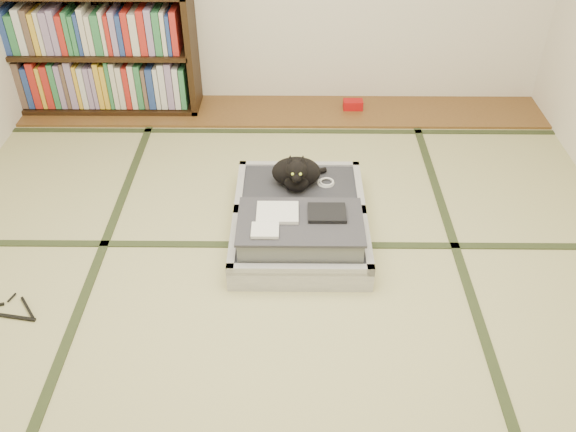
{
  "coord_description": "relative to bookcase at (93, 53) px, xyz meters",
  "views": [
    {
      "loc": [
        0.07,
        -2.25,
        2.25
      ],
      "look_at": [
        0.05,
        0.35,
        0.25
      ],
      "focal_mm": 38.0,
      "sensor_mm": 36.0,
      "label": 1
    }
  ],
  "objects": [
    {
      "name": "hanger",
      "position": [
        0.05,
        -2.2,
        -0.44
      ],
      "size": [
        0.37,
        0.19,
        0.01
      ],
      "color": "black",
      "rests_on": "floor"
    },
    {
      "name": "red_item",
      "position": [
        1.96,
        -0.04,
        -0.4
      ],
      "size": [
        0.15,
        0.09,
        0.07
      ],
      "primitive_type": "cube",
      "rotation": [
        0.0,
        0.0,
        0.0
      ],
      "color": "#A80D0D",
      "rests_on": "wood_strip"
    },
    {
      "name": "cat",
      "position": [
        1.52,
        -1.29,
        -0.2
      ],
      "size": [
        0.34,
        0.34,
        0.27
      ],
      "color": "black",
      "rests_on": "suitcase"
    },
    {
      "name": "cable_coil",
      "position": [
        1.7,
        -1.26,
        -0.29
      ],
      "size": [
        0.11,
        0.11,
        0.03
      ],
      "color": "white",
      "rests_on": "suitcase"
    },
    {
      "name": "tatami_borders",
      "position": [
        1.42,
        -1.57,
        -0.45
      ],
      "size": [
        4.0,
        4.5,
        0.01
      ],
      "color": "#2D381E",
      "rests_on": "ground"
    },
    {
      "name": "bookcase",
      "position": [
        0.0,
        0.0,
        0.0
      ],
      "size": [
        1.53,
        0.35,
        0.98
      ],
      "color": "black",
      "rests_on": "wood_strip"
    },
    {
      "name": "wood_strip",
      "position": [
        1.42,
        -0.07,
        -0.44
      ],
      "size": [
        4.0,
        0.5,
        0.02
      ],
      "primitive_type": "cube",
      "color": "brown",
      "rests_on": "ground"
    },
    {
      "name": "suitcase",
      "position": [
        1.54,
        -1.58,
        -0.35
      ],
      "size": [
        0.76,
        1.01,
        0.3
      ],
      "color": "silver",
      "rests_on": "floor"
    },
    {
      "name": "room_shell",
      "position": [
        1.42,
        -2.07,
        1.01
      ],
      "size": [
        4.5,
        4.5,
        4.5
      ],
      "color": "white",
      "rests_on": "ground"
    },
    {
      "name": "floor",
      "position": [
        1.42,
        -2.07,
        -0.45
      ],
      "size": [
        4.5,
        4.5,
        0.0
      ],
      "primitive_type": "plane",
      "color": "tan",
      "rests_on": "ground"
    }
  ]
}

